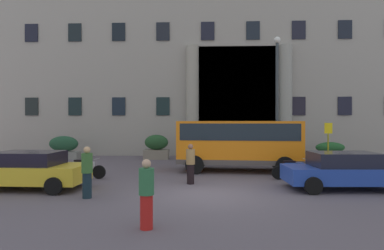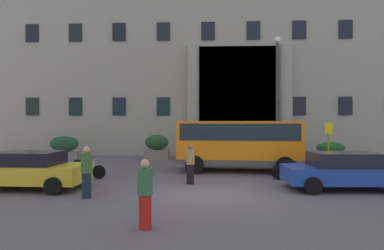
{
  "view_description": "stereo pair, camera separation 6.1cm",
  "coord_description": "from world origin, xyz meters",
  "px_view_note": "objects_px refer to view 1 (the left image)",
  "views": [
    {
      "loc": [
        -0.2,
        -11.42,
        2.5
      ],
      "look_at": [
        -0.86,
        5.28,
        2.38
      ],
      "focal_mm": 30.71,
      "sensor_mm": 36.0,
      "label": 1
    },
    {
      "loc": [
        -0.14,
        -11.41,
        2.5
      ],
      "look_at": [
        -0.86,
        5.28,
        2.38
      ],
      "focal_mm": 30.71,
      "sensor_mm": 36.0,
      "label": 2
    }
  ],
  "objects_px": {
    "bus_stop_sign": "(328,140)",
    "hedge_planter_east": "(254,150)",
    "hedge_planter_far_east": "(156,147)",
    "motorcycle_near_kerb": "(292,169)",
    "pedestrian_woman_with_bag": "(87,172)",
    "pedestrian_man_red_shirt": "(191,164)",
    "hedge_planter_west": "(330,152)",
    "hedge_planter_far_west": "(208,150)",
    "motorcycle_far_end": "(83,168)",
    "orange_minibus": "(239,141)",
    "parked_compact_extra": "(29,170)",
    "pedestrian_man_crossing": "(146,194)",
    "lamppost_plaza_centre": "(277,90)",
    "hedge_planter_entrance_right": "(64,148)",
    "white_taxi_kerbside": "(344,170)"
  },
  "relations": [
    {
      "from": "orange_minibus",
      "to": "hedge_planter_entrance_right",
      "type": "height_order",
      "value": "orange_minibus"
    },
    {
      "from": "pedestrian_man_red_shirt",
      "to": "motorcycle_near_kerb",
      "type": "bearing_deg",
      "value": -174.09
    },
    {
      "from": "lamppost_plaza_centre",
      "to": "orange_minibus",
      "type": "bearing_deg",
      "value": -127.75
    },
    {
      "from": "hedge_planter_east",
      "to": "orange_minibus",
      "type": "bearing_deg",
      "value": -106.84
    },
    {
      "from": "orange_minibus",
      "to": "pedestrian_man_crossing",
      "type": "distance_m",
      "value": 9.82
    },
    {
      "from": "orange_minibus",
      "to": "pedestrian_man_red_shirt",
      "type": "height_order",
      "value": "orange_minibus"
    },
    {
      "from": "motorcycle_near_kerb",
      "to": "hedge_planter_far_west",
      "type": "bearing_deg",
      "value": 109.03
    },
    {
      "from": "hedge_planter_entrance_right",
      "to": "lamppost_plaza_centre",
      "type": "height_order",
      "value": "lamppost_plaza_centre"
    },
    {
      "from": "hedge_planter_far_east",
      "to": "motorcycle_near_kerb",
      "type": "xyz_separation_m",
      "value": [
        7.16,
        -7.7,
        -0.35
      ]
    },
    {
      "from": "motorcycle_near_kerb",
      "to": "lamppost_plaza_centre",
      "type": "bearing_deg",
      "value": 76.03
    },
    {
      "from": "pedestrian_man_red_shirt",
      "to": "parked_compact_extra",
      "type": "bearing_deg",
      "value": 1.5
    },
    {
      "from": "hedge_planter_west",
      "to": "pedestrian_man_red_shirt",
      "type": "relative_size",
      "value": 1.22
    },
    {
      "from": "orange_minibus",
      "to": "pedestrian_man_red_shirt",
      "type": "relative_size",
      "value": 3.86
    },
    {
      "from": "white_taxi_kerbside",
      "to": "pedestrian_man_red_shirt",
      "type": "relative_size",
      "value": 2.67
    },
    {
      "from": "orange_minibus",
      "to": "hedge_planter_entrance_right",
      "type": "xyz_separation_m",
      "value": [
        -11.46,
        5.26,
        -0.79
      ]
    },
    {
      "from": "hedge_planter_far_east",
      "to": "pedestrian_man_red_shirt",
      "type": "height_order",
      "value": "hedge_planter_far_east"
    },
    {
      "from": "orange_minibus",
      "to": "pedestrian_woman_with_bag",
      "type": "xyz_separation_m",
      "value": [
        -5.63,
        -6.25,
        -0.69
      ]
    },
    {
      "from": "white_taxi_kerbside",
      "to": "motorcycle_near_kerb",
      "type": "xyz_separation_m",
      "value": [
        -1.34,
        2.14,
        -0.26
      ]
    },
    {
      "from": "motorcycle_near_kerb",
      "to": "pedestrian_woman_with_bag",
      "type": "distance_m",
      "value": 8.68
    },
    {
      "from": "parked_compact_extra",
      "to": "motorcycle_far_end",
      "type": "height_order",
      "value": "parked_compact_extra"
    },
    {
      "from": "hedge_planter_far_west",
      "to": "parked_compact_extra",
      "type": "distance_m",
      "value": 11.83
    },
    {
      "from": "white_taxi_kerbside",
      "to": "pedestrian_man_crossing",
      "type": "bearing_deg",
      "value": -145.4
    },
    {
      "from": "pedestrian_man_crossing",
      "to": "pedestrian_man_red_shirt",
      "type": "xyz_separation_m",
      "value": [
        0.79,
        5.68,
        -0.01
      ]
    },
    {
      "from": "motorcycle_far_end",
      "to": "orange_minibus",
      "type": "bearing_deg",
      "value": 27.57
    },
    {
      "from": "hedge_planter_west",
      "to": "motorcycle_near_kerb",
      "type": "xyz_separation_m",
      "value": [
        -4.42,
        -7.38,
        -0.13
      ]
    },
    {
      "from": "orange_minibus",
      "to": "hedge_planter_entrance_right",
      "type": "relative_size",
      "value": 2.97
    },
    {
      "from": "hedge_planter_entrance_right",
      "to": "pedestrian_man_crossing",
      "type": "bearing_deg",
      "value": -60.15
    },
    {
      "from": "pedestrian_woman_with_bag",
      "to": "pedestrian_man_red_shirt",
      "type": "distance_m",
      "value": 4.23
    },
    {
      "from": "motorcycle_near_kerb",
      "to": "pedestrian_woman_with_bag",
      "type": "height_order",
      "value": "pedestrian_woman_with_bag"
    },
    {
      "from": "motorcycle_far_end",
      "to": "hedge_planter_far_east",
      "type": "bearing_deg",
      "value": 83.51
    },
    {
      "from": "hedge_planter_entrance_right",
      "to": "pedestrian_woman_with_bag",
      "type": "height_order",
      "value": "pedestrian_woman_with_bag"
    },
    {
      "from": "hedge_planter_east",
      "to": "motorcycle_near_kerb",
      "type": "height_order",
      "value": "hedge_planter_east"
    },
    {
      "from": "hedge_planter_far_east",
      "to": "motorcycle_far_end",
      "type": "bearing_deg",
      "value": -105.4
    },
    {
      "from": "hedge_planter_entrance_right",
      "to": "hedge_planter_far_west",
      "type": "height_order",
      "value": "hedge_planter_entrance_right"
    },
    {
      "from": "hedge_planter_west",
      "to": "white_taxi_kerbside",
      "type": "xyz_separation_m",
      "value": [
        -3.07,
        -9.52,
        0.13
      ]
    },
    {
      "from": "hedge_planter_west",
      "to": "hedge_planter_far_west",
      "type": "xyz_separation_m",
      "value": [
        -8.08,
        -0.23,
        0.06
      ]
    },
    {
      "from": "hedge_planter_west",
      "to": "pedestrian_woman_with_bag",
      "type": "height_order",
      "value": "pedestrian_woman_with_bag"
    },
    {
      "from": "hedge_planter_west",
      "to": "bus_stop_sign",
      "type": "bearing_deg",
      "value": -112.3
    },
    {
      "from": "white_taxi_kerbside",
      "to": "motorcycle_far_end",
      "type": "distance_m",
      "value": 10.85
    },
    {
      "from": "bus_stop_sign",
      "to": "hedge_planter_east",
      "type": "distance_m",
      "value": 4.94
    },
    {
      "from": "motorcycle_near_kerb",
      "to": "motorcycle_far_end",
      "type": "bearing_deg",
      "value": 172.53
    },
    {
      "from": "bus_stop_sign",
      "to": "lamppost_plaza_centre",
      "type": "xyz_separation_m",
      "value": [
        -2.51,
        1.64,
        2.98
      ]
    },
    {
      "from": "motorcycle_far_end",
      "to": "hedge_planter_east",
      "type": "bearing_deg",
      "value": 49.41
    },
    {
      "from": "hedge_planter_west",
      "to": "hedge_planter_far_east",
      "type": "distance_m",
      "value": 11.59
    },
    {
      "from": "lamppost_plaza_centre",
      "to": "pedestrian_woman_with_bag",
      "type": "bearing_deg",
      "value": -130.54
    },
    {
      "from": "orange_minibus",
      "to": "hedge_planter_east",
      "type": "distance_m",
      "value": 5.31
    },
    {
      "from": "parked_compact_extra",
      "to": "pedestrian_man_crossing",
      "type": "relative_size",
      "value": 2.57
    },
    {
      "from": "hedge_planter_far_west",
      "to": "motorcycle_far_end",
      "type": "bearing_deg",
      "value": -127.89
    },
    {
      "from": "hedge_planter_west",
      "to": "motorcycle_near_kerb",
      "type": "bearing_deg",
      "value": -120.91
    },
    {
      "from": "hedge_planter_entrance_right",
      "to": "motorcycle_near_kerb",
      "type": "distance_m",
      "value": 15.55
    }
  ]
}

